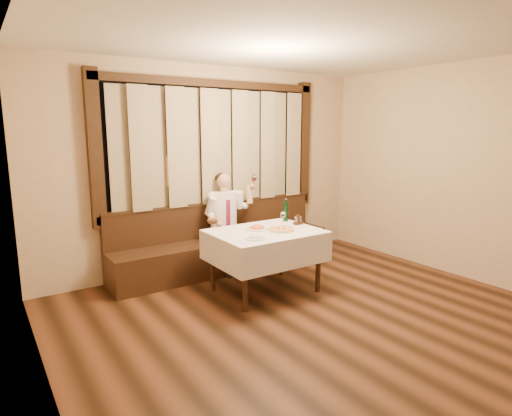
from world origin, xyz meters
TOP-DOWN VIEW (x-y plane):
  - room at (-0.00, 0.97)m, footprint 5.01×6.01m
  - banquette at (0.00, 2.72)m, footprint 3.20×0.61m
  - dining_table at (0.00, 1.70)m, footprint 1.27×0.97m
  - pizza at (0.16, 1.60)m, footprint 0.33×0.33m
  - pasta_red at (-0.05, 1.80)m, footprint 0.29×0.29m
  - pasta_cream at (-0.31, 1.45)m, footprint 0.23×0.23m
  - green_bottle at (0.53, 1.99)m, footprint 0.07×0.07m
  - table_wine_glass at (0.31, 1.77)m, footprint 0.07×0.07m
  - cruet_caddy at (0.53, 1.74)m, footprint 0.12×0.06m
  - seated_man at (0.01, 2.64)m, footprint 0.73×0.55m

SIDE VIEW (x-z plane):
  - banquette at x=0.00m, z-range -0.16..0.78m
  - dining_table at x=0.00m, z-range 0.27..1.03m
  - pizza at x=0.16m, z-range 0.75..0.79m
  - pasta_cream at x=-0.31m, z-range 0.75..0.83m
  - pasta_red at x=-0.05m, z-range 0.75..0.85m
  - seated_man at x=0.01m, z-range 0.12..1.48m
  - cruet_caddy at x=0.53m, z-range 0.74..0.86m
  - green_bottle at x=0.53m, z-range 0.73..1.03m
  - table_wine_glass at x=0.31m, z-range 0.80..0.99m
  - room at x=0.00m, z-range 0.09..2.91m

